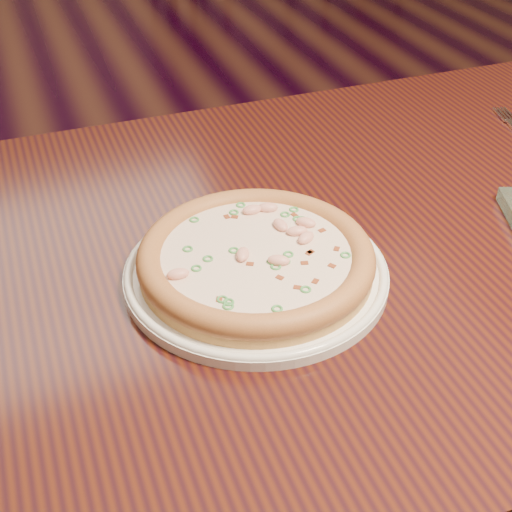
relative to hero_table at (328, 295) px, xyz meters
name	(u,v)px	position (x,y,z in m)	size (l,w,h in m)	color
ground	(165,399)	(-0.14, 0.49, -0.65)	(9.00, 9.00, 0.00)	black
hero_table	(328,295)	(0.00, 0.00, 0.00)	(1.20, 0.80, 0.75)	black
plate	(256,271)	(-0.12, -0.05, 0.11)	(0.30, 0.30, 0.02)	white
pizza	(256,258)	(-0.12, -0.05, 0.13)	(0.26, 0.26, 0.03)	tan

